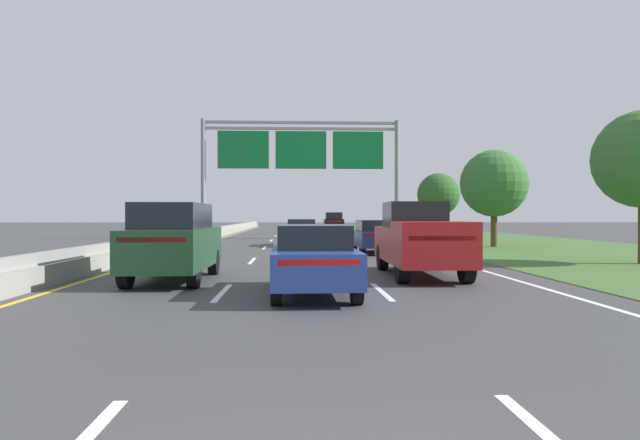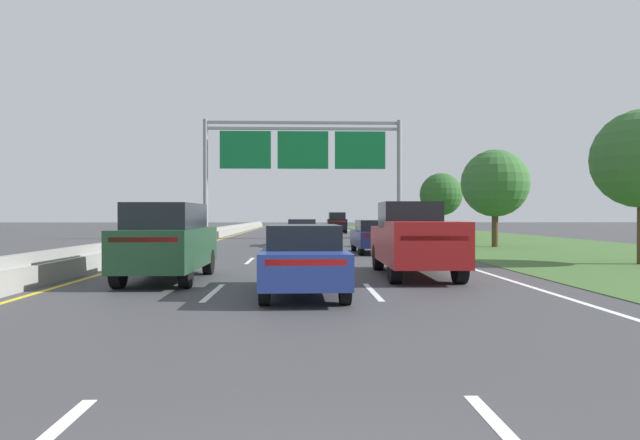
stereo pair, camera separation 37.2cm
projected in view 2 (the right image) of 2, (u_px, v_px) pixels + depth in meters
The scene contains 13 objects.
ground_plane at pixel (299, 242), 37.38m from camera, with size 220.00×220.00×0.00m, color #3D3D3F.
lane_striping at pixel (299, 242), 36.93m from camera, with size 11.96×106.00×0.01m.
grass_verge_right at pixel (503, 242), 37.85m from camera, with size 14.00×110.00×0.02m, color #3D602D.
median_barrier_concrete at pixel (200, 237), 37.16m from camera, with size 0.60×110.00×0.85m.
overhead_sign_gantry at pixel (303, 155), 42.01m from camera, with size 15.06×0.42×9.06m.
pickup_truck_red at pixel (414, 239), 16.38m from camera, with size 2.10×5.44×2.20m.
car_navy_right_lane_sedan at pixel (374, 236), 26.32m from camera, with size 1.89×4.43×1.57m.
car_darkgreen_left_lane_suv at pixel (168, 241), 15.13m from camera, with size 1.93×4.71×2.11m.
car_white_centre_lane_sedan at pixel (302, 232), 32.83m from camera, with size 1.85×4.41×1.57m.
car_black_right_lane_suv at pixel (337, 222), 56.86m from camera, with size 1.99×4.74×2.11m.
car_blue_centre_lane_sedan at pixel (303, 258), 12.51m from camera, with size 1.90×4.43×1.57m.
roadside_tree_mid at pixel (495, 183), 31.33m from camera, with size 3.80×3.80×5.51m.
roadside_tree_far at pixel (441, 194), 43.99m from camera, with size 3.37×3.37×5.16m.
Camera 2 is at (0.19, -2.40, 1.78)m, focal length 31.20 mm.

